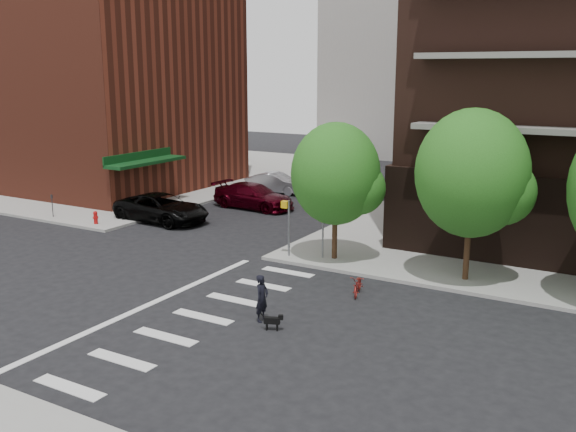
% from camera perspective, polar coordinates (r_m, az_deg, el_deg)
% --- Properties ---
extents(ground, '(120.00, 120.00, 0.00)m').
position_cam_1_polar(ground, '(25.04, -13.06, -7.47)').
color(ground, black).
rests_on(ground, ground).
extents(sidewalk_nw, '(31.00, 33.00, 0.15)m').
position_cam_1_polar(sidewalk_nw, '(58.10, -14.97, 4.01)').
color(sidewalk_nw, gray).
rests_on(sidewalk_nw, ground).
extents(crosswalk, '(3.85, 13.00, 0.01)m').
position_cam_1_polar(crosswalk, '(23.66, -9.10, -8.50)').
color(crosswalk, silver).
rests_on(crosswalk, ground).
extents(midrise_nw, '(21.40, 15.50, 20.00)m').
position_cam_1_polar(midrise_nw, '(51.90, -18.01, 14.00)').
color(midrise_nw, maroon).
rests_on(midrise_nw, sidewalk_nw).
extents(tree_a, '(4.00, 4.00, 5.90)m').
position_cam_1_polar(tree_a, '(28.63, 4.26, 3.75)').
color(tree_a, '#301E11').
rests_on(tree_a, sidewalk_ne).
extents(tree_b, '(4.50, 4.50, 6.65)m').
position_cam_1_polar(tree_b, '(26.52, 16.03, 3.66)').
color(tree_b, '#301E11').
rests_on(tree_b, sidewalk_ne).
extents(pedestrian_signal, '(2.18, 0.67, 2.60)m').
position_cam_1_polar(pedestrian_signal, '(29.32, 0.73, -0.36)').
color(pedestrian_signal, slate).
rests_on(pedestrian_signal, sidewalk_ne).
extents(fire_hydrant, '(0.24, 0.24, 0.73)m').
position_cam_1_polar(fire_hydrant, '(37.37, -16.74, -0.07)').
color(fire_hydrant, '#A50C0C').
rests_on(fire_hydrant, sidewalk_nw).
extents(parking_meter, '(0.10, 0.08, 1.32)m').
position_cam_1_polar(parking_meter, '(39.88, -20.23, 1.06)').
color(parking_meter, black).
rests_on(parking_meter, sidewalk_nw).
extents(parked_car_black, '(2.93, 5.91, 1.61)m').
position_cam_1_polar(parked_car_black, '(37.57, -11.17, 0.70)').
color(parked_car_black, black).
rests_on(parked_car_black, ground).
extents(parked_car_maroon, '(2.59, 5.60, 1.58)m').
position_cam_1_polar(parked_car_maroon, '(40.50, -3.09, 1.78)').
color(parked_car_maroon, '#38020C').
rests_on(parked_car_maroon, ground).
extents(parked_car_silver, '(1.94, 4.53, 1.45)m').
position_cam_1_polar(parked_car_silver, '(45.58, -1.05, 2.95)').
color(parked_car_silver, '#B0B1B9').
rests_on(parked_car_silver, ground).
extents(scooter, '(0.95, 1.63, 0.81)m').
position_cam_1_polar(scooter, '(25.21, 6.25, -6.08)').
color(scooter, maroon).
rests_on(scooter, ground).
extents(dog_walker, '(0.61, 0.41, 1.67)m').
position_cam_1_polar(dog_walker, '(22.40, -2.33, -7.31)').
color(dog_walker, black).
rests_on(dog_walker, ground).
extents(dog, '(0.66, 0.39, 0.55)m').
position_cam_1_polar(dog, '(21.80, -1.34, -9.26)').
color(dog, black).
rests_on(dog, ground).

